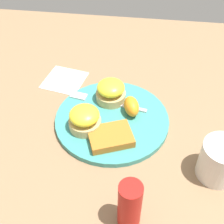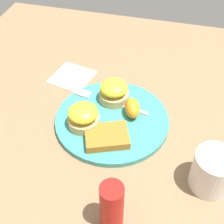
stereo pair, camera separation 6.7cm
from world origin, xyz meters
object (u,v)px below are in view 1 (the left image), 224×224
Objects in this scene: hashbrown_patty at (110,137)px; sandwich_benedict_left at (111,91)px; sandwich_benedict_right at (85,119)px; orange_wedge at (131,106)px; cup at (221,161)px; condiment_bottle at (130,205)px; fork at (103,101)px.

sandwich_benedict_left is at bearing 97.39° from hashbrown_patty.
sandwich_benedict_left and sandwich_benedict_right have the same top height.
orange_wedge is at bearing -36.35° from sandwich_benedict_left.
hashbrown_patty is 0.25m from cup.
condiment_bottle reaches higher than sandwich_benedict_right.
sandwich_benedict_left is 0.14m from hashbrown_patty.
sandwich_benedict_left is 0.32m from cup.
orange_wedge is (0.06, -0.04, -0.01)m from sandwich_benedict_left.
sandwich_benedict_right is at bearing -148.82° from orange_wedge.
orange_wedge is at bearing 143.18° from cup.
hashbrown_patty is 0.86× the size of condiment_bottle.
hashbrown_patty is 0.10m from orange_wedge.
cup is 0.22m from condiment_bottle.
sandwich_benedict_right is 0.37× the size of fork.
sandwich_benedict_right is at bearing 164.47° from cup.
cup is at bearing 36.63° from condiment_bottle.
sandwich_benedict_right is 0.12m from orange_wedge.
orange_wedge is (0.04, 0.10, 0.01)m from hashbrown_patty.
sandwich_benedict_right is 1.30× the size of orange_wedge.
fork is at bearing 107.54° from condiment_bottle.
hashbrown_patty is at bearing 167.52° from cup.
cup is at bearing -12.48° from hashbrown_patty.
condiment_bottle reaches higher than orange_wedge.
fork is at bearing 73.32° from sandwich_benedict_right.
sandwich_benedict_right reaches higher than orange_wedge.
condiment_bottle reaches higher than cup.
hashbrown_patty is 0.85× the size of cup.
fork is at bearing 158.98° from orange_wedge.
fork is (0.03, 0.09, -0.03)m from sandwich_benedict_right.
sandwich_benedict_left is 0.78× the size of hashbrown_patty.
cup is at bearing -32.86° from fork.
cup reaches higher than fork.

